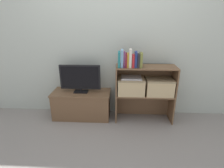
{
  "coord_description": "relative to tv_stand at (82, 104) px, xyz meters",
  "views": [
    {
      "loc": [
        0.13,
        -2.36,
        1.54
      ],
      "look_at": [
        0.0,
        0.16,
        0.6
      ],
      "focal_mm": 28.0,
      "sensor_mm": 36.0,
      "label": 1
    }
  ],
  "objects": [
    {
      "name": "book_charcoal",
      "position": [
        0.88,
        -0.09,
        0.76
      ],
      "size": [
        0.03,
        0.15,
        0.19
      ],
      "color": "#232328",
      "rests_on": "bookshelf_upper_tier"
    },
    {
      "name": "laptop",
      "position": [
        0.79,
        -0.05,
        0.49
      ],
      "size": [
        0.3,
        0.24,
        0.02
      ],
      "color": "#BCBCC1",
      "rests_on": "storage_basket_left"
    },
    {
      "name": "book_olive",
      "position": [
        0.92,
        -0.09,
        0.77
      ],
      "size": [
        0.04,
        0.12,
        0.21
      ],
      "color": "olive",
      "rests_on": "bookshelf_upper_tier"
    },
    {
      "name": "book_maroon",
      "position": [
        0.71,
        -0.09,
        0.77
      ],
      "size": [
        0.02,
        0.16,
        0.2
      ],
      "color": "maroon",
      "rests_on": "bookshelf_upper_tier"
    },
    {
      "name": "book_skyblue",
      "position": [
        0.65,
        -0.09,
        0.79
      ],
      "size": [
        0.03,
        0.14,
        0.25
      ],
      "color": "#709ECC",
      "rests_on": "bookshelf_upper_tier"
    },
    {
      "name": "storage_basket_left",
      "position": [
        0.79,
        -0.05,
        0.37
      ],
      "size": [
        0.41,
        0.3,
        0.25
      ],
      "color": "tan",
      "rests_on": "bookshelf_lower_tier"
    },
    {
      "name": "book_plum",
      "position": [
        0.68,
        -0.09,
        0.78
      ],
      "size": [
        0.02,
        0.13,
        0.22
      ],
      "color": "#6B2D66",
      "rests_on": "bookshelf_upper_tier"
    },
    {
      "name": "storage_basket_right",
      "position": [
        1.22,
        -0.05,
        0.37
      ],
      "size": [
        0.41,
        0.3,
        0.25
      ],
      "color": "tan",
      "rests_on": "bookshelf_lower_tier"
    },
    {
      "name": "book_crimson",
      "position": [
        0.81,
        -0.09,
        0.76
      ],
      "size": [
        0.03,
        0.13,
        0.18
      ],
      "color": "#B22328",
      "rests_on": "bookshelf_upper_tier"
    },
    {
      "name": "bookshelf_lower_tier",
      "position": [
        1.01,
        0.03,
        0.07
      ],
      "size": [
        0.89,
        0.33,
        0.46
      ],
      "color": "brown",
      "rests_on": "ground_plane"
    },
    {
      "name": "tv_stand",
      "position": [
        0.0,
        0.0,
        0.0
      ],
      "size": [
        0.93,
        0.41,
        0.44
      ],
      "color": "brown",
      "rests_on": "ground_plane"
    },
    {
      "name": "tv",
      "position": [
        0.0,
        -0.0,
        0.46
      ],
      "size": [
        0.63,
        0.14,
        0.44
      ],
      "color": "black",
      "rests_on": "tv_stand"
    },
    {
      "name": "wall_back",
      "position": [
        0.5,
        0.23,
        0.98
      ],
      "size": [
        10.0,
        0.05,
        2.4
      ],
      "color": "#B2BCB2",
      "rests_on": "ground_plane"
    },
    {
      "name": "bookshelf_upper_tier",
      "position": [
        1.01,
        0.03,
        0.51
      ],
      "size": [
        0.89,
        0.33,
        0.44
      ],
      "color": "brown",
      "rests_on": "bookshelf_lower_tier"
    },
    {
      "name": "book_mustard",
      "position": [
        0.73,
        -0.09,
        0.77
      ],
      "size": [
        0.02,
        0.13,
        0.2
      ],
      "color": "gold",
      "rests_on": "bookshelf_upper_tier"
    },
    {
      "name": "ground_plane",
      "position": [
        0.5,
        -0.2,
        -0.22
      ],
      "size": [
        16.0,
        16.0,
        0.0
      ],
      "primitive_type": "plane",
      "color": "gray"
    },
    {
      "name": "book_ivory",
      "position": [
        0.76,
        -0.09,
        0.8
      ],
      "size": [
        0.04,
        0.13,
        0.26
      ],
      "color": "silver",
      "rests_on": "bookshelf_upper_tier"
    },
    {
      "name": "book_navy",
      "position": [
        0.84,
        -0.09,
        0.78
      ],
      "size": [
        0.03,
        0.12,
        0.22
      ],
      "color": "navy",
      "rests_on": "bookshelf_upper_tier"
    },
    {
      "name": "book_teal",
      "position": [
        0.61,
        -0.09,
        0.78
      ],
      "size": [
        0.03,
        0.16,
        0.22
      ],
      "color": "#1E7075",
      "rests_on": "bookshelf_upper_tier"
    }
  ]
}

